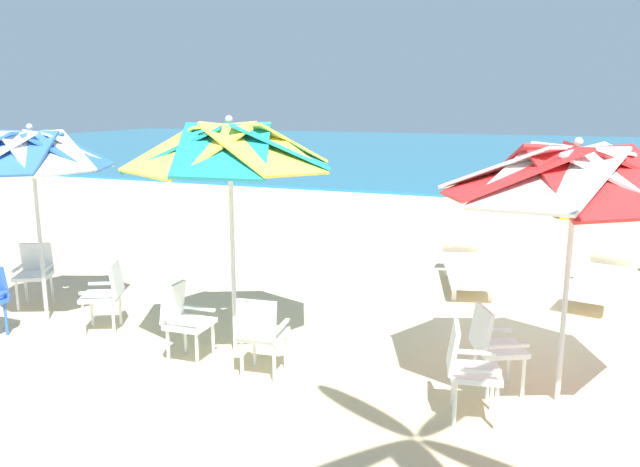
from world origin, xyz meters
The scene contains 15 objects.
ground_plane centered at (0.00, 0.00, 0.00)m, with size 80.00×80.00×0.00m, color beige.
sea centered at (0.00, 28.16, 0.05)m, with size 80.00×36.00×0.10m, color teal.
surf_foam centered at (0.00, 9.86, 0.01)m, with size 80.00×0.70×0.01m, color white.
beach_umbrella_0 centered at (0.19, -2.39, 2.16)m, with size 2.44×2.44×2.49m.
plastic_chair_0 centered at (-0.42, -2.42, 0.50)m, with size 0.61×0.60×0.87m.
plastic_chair_1 centered at (-0.58, -3.05, 0.50)m, with size 0.55×0.52×0.87m.
beach_umbrella_1 centered at (-3.24, -2.48, 2.31)m, with size 2.30×2.30×2.66m.
plastic_chair_2 centered at (-3.63, -2.88, 0.50)m, with size 0.48×0.46×0.87m.
plastic_chair_3 centered at (-2.68, -2.94, 0.50)m, with size 0.48×0.51×0.87m.
beach_umbrella_2 centered at (-6.07, -2.40, 2.17)m, with size 1.98×1.98×2.53m.
plastic_chair_4 centered at (-5.07, -2.42, 0.50)m, with size 0.61×0.59×0.87m.
plastic_chair_6 centered at (-6.67, -1.97, 0.50)m, with size 0.60×0.61×0.87m.
sun_lounger_0 centered at (0.68, 1.23, 0.28)m, with size 1.07×2.23×0.62m.
sun_lounger_1 centered at (-1.21, 1.23, 0.28)m, with size 1.13×2.23×0.62m.
beachgoer_seated centered at (0.24, 7.90, 0.29)m, with size 0.30×0.93×0.92m.
Camera 1 is at (0.09, -8.38, 2.80)m, focal length 35.24 mm.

